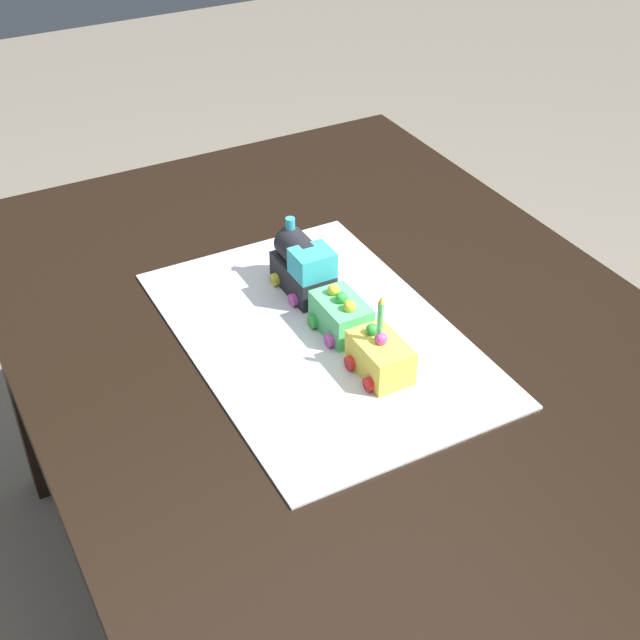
# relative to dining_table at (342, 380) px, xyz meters

# --- Properties ---
(ground_plane) EXTENTS (8.00, 8.00, 0.00)m
(ground_plane) POSITION_rel_dining_table_xyz_m (0.00, 0.00, -0.63)
(ground_plane) COLOR gray
(dining_table) EXTENTS (1.40, 1.00, 0.74)m
(dining_table) POSITION_rel_dining_table_xyz_m (0.00, 0.00, 0.00)
(dining_table) COLOR black
(dining_table) RESTS_ON ground
(cake_board) EXTENTS (0.60, 0.40, 0.00)m
(cake_board) POSITION_rel_dining_table_xyz_m (0.00, -0.04, 0.11)
(cake_board) COLOR silver
(cake_board) RESTS_ON dining_table
(cake_locomotive) EXTENTS (0.14, 0.08, 0.12)m
(cake_locomotive) POSITION_rel_dining_table_xyz_m (-0.12, -0.01, 0.16)
(cake_locomotive) COLOR #232328
(cake_locomotive) RESTS_ON cake_board
(cake_car_gondola_mint_green) EXTENTS (0.10, 0.08, 0.07)m
(cake_car_gondola_mint_green) POSITION_rel_dining_table_xyz_m (0.01, -0.01, 0.14)
(cake_car_gondola_mint_green) COLOR #59CC7A
(cake_car_gondola_mint_green) RESTS_ON cake_board
(cake_car_caboose_lemon) EXTENTS (0.10, 0.08, 0.07)m
(cake_car_caboose_lemon) POSITION_rel_dining_table_xyz_m (0.12, -0.01, 0.14)
(cake_car_caboose_lemon) COLOR #F4E04C
(cake_car_caboose_lemon) RESTS_ON cake_board
(birthday_candle) EXTENTS (0.01, 0.01, 0.06)m
(birthday_candle) POSITION_rel_dining_table_xyz_m (0.12, -0.01, 0.21)
(birthday_candle) COLOR #66D872
(birthday_candle) RESTS_ON cake_car_caboose_lemon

